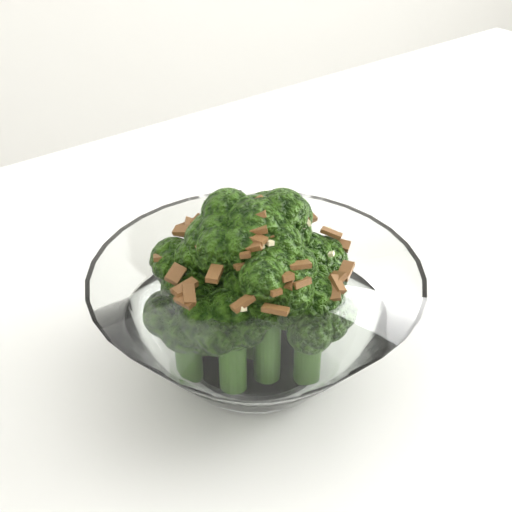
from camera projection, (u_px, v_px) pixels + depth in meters
name	position (u px, v px, depth m)	size (l,w,h in m)	color
table	(427.00, 373.00, 0.55)	(1.40, 1.17, 0.75)	white
broccoli_dish	(255.00, 307.00, 0.43)	(0.20, 0.20, 0.12)	white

